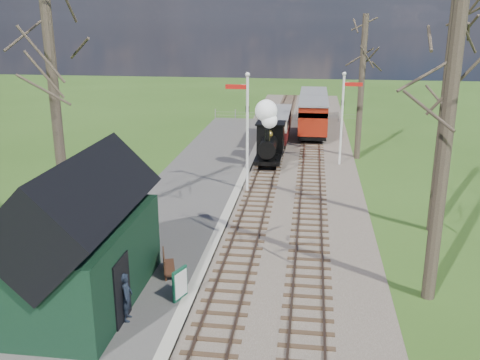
% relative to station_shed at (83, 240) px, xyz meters
% --- Properties ---
extents(distant_hills, '(114.40, 48.00, 22.02)m').
position_rel_station_shed_xyz_m(distant_hills, '(5.70, 60.38, -18.47)').
color(distant_hills, '#385B23').
rests_on(distant_hills, ground).
extents(ballast_bed, '(8.00, 60.00, 0.10)m').
position_rel_station_shed_xyz_m(ballast_bed, '(5.60, 18.00, -2.22)').
color(ballast_bed, brown).
rests_on(ballast_bed, ground).
extents(track_near, '(1.60, 60.00, 0.15)m').
position_rel_station_shed_xyz_m(track_near, '(4.30, 18.00, -2.17)').
color(track_near, brown).
rests_on(track_near, ground).
extents(track_far, '(1.60, 60.00, 0.15)m').
position_rel_station_shed_xyz_m(track_far, '(6.90, 18.00, -2.17)').
color(track_far, brown).
rests_on(track_far, ground).
extents(platform, '(5.00, 44.00, 0.20)m').
position_rel_station_shed_xyz_m(platform, '(0.80, 10.00, -2.17)').
color(platform, '#474442').
rests_on(platform, ground).
extents(coping_strip, '(0.40, 44.00, 0.21)m').
position_rel_station_shed_xyz_m(coping_strip, '(3.10, 10.00, -2.16)').
color(coping_strip, '#B2AD9E').
rests_on(coping_strip, ground).
extents(station_shed, '(3.25, 6.30, 4.78)m').
position_rel_station_shed_xyz_m(station_shed, '(0.00, 0.00, 0.00)').
color(station_shed, black).
rests_on(station_shed, platform).
extents(semaphore_near, '(1.22, 0.24, 6.22)m').
position_rel_station_shed_xyz_m(semaphore_near, '(3.53, 12.00, 1.35)').
color(semaphore_near, silver).
rests_on(semaphore_near, ground).
extents(semaphore_far, '(1.22, 0.24, 5.72)m').
position_rel_station_shed_xyz_m(semaphore_far, '(8.67, 18.00, 1.08)').
color(semaphore_far, silver).
rests_on(semaphore_far, ground).
extents(bare_trees, '(15.51, 22.39, 12.00)m').
position_rel_station_shed_xyz_m(bare_trees, '(5.63, 6.10, 2.94)').
color(bare_trees, '#382D23').
rests_on(bare_trees, ground).
extents(fence_line, '(12.60, 0.08, 1.00)m').
position_rel_station_shed_xyz_m(fence_line, '(4.60, 32.00, -1.72)').
color(fence_line, slate).
rests_on(fence_line, ground).
extents(locomotive, '(1.64, 3.83, 4.10)m').
position_rel_station_shed_xyz_m(locomotive, '(4.29, 17.29, -0.36)').
color(locomotive, black).
rests_on(locomotive, ground).
extents(coach, '(1.91, 6.56, 2.01)m').
position_rel_station_shed_xyz_m(coach, '(4.30, 23.34, -0.86)').
color(coach, black).
rests_on(coach, ground).
extents(red_carriage_a, '(2.19, 5.43, 2.31)m').
position_rel_station_shed_xyz_m(red_carriage_a, '(6.90, 25.62, -0.69)').
color(red_carriage_a, black).
rests_on(red_carriage_a, ground).
extents(red_carriage_b, '(2.19, 5.43, 2.31)m').
position_rel_station_shed_xyz_m(red_carriage_b, '(6.90, 31.12, -0.69)').
color(red_carriage_b, black).
rests_on(red_carriage_b, ground).
extents(sign_board, '(0.34, 0.69, 1.04)m').
position_rel_station_shed_xyz_m(sign_board, '(2.86, 0.49, -1.55)').
color(sign_board, '#0E452D').
rests_on(sign_board, platform).
extents(bench, '(0.76, 1.36, 0.75)m').
position_rel_station_shed_xyz_m(bench, '(1.96, 2.14, -1.72)').
color(bench, '#412517').
rests_on(bench, platform).
extents(person, '(0.45, 0.60, 1.50)m').
position_rel_station_shed_xyz_m(person, '(1.60, -0.92, -1.32)').
color(person, black).
rests_on(person, platform).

